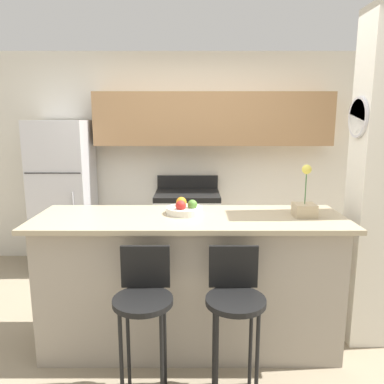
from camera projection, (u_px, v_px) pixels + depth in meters
name	position (u px, v px, depth m)	size (l,w,h in m)	color
ground_plane	(192.00, 343.00, 2.99)	(14.00, 14.00, 0.00)	gray
wall_back	(201.00, 144.00, 4.57)	(5.60, 0.38, 2.55)	silver
pillar_right	(380.00, 184.00, 2.83)	(0.38, 0.32, 2.55)	silver
counter_bar	(192.00, 281.00, 2.89)	(2.32, 0.73, 1.05)	gray
refrigerator	(66.00, 196.00, 4.40)	(0.64, 0.65, 1.75)	silver
stove_range	(189.00, 229.00, 4.48)	(0.75, 0.63, 1.07)	white
bar_stool_left	(145.00, 301.00, 2.32)	(0.37, 0.37, 0.97)	black
bar_stool_right	(237.00, 301.00, 2.32)	(0.37, 0.37, 0.97)	black
orchid_vase	(307.00, 205.00, 2.77)	(0.16, 0.16, 0.39)	tan
fruit_bowl	(186.00, 209.00, 2.86)	(0.28, 0.28, 0.12)	silver
trash_bin	(110.00, 257.00, 4.32)	(0.28, 0.28, 0.38)	#59595B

